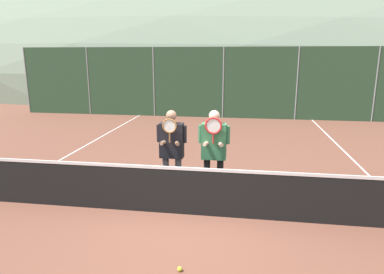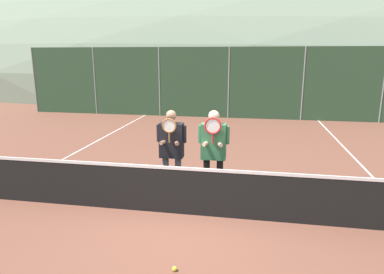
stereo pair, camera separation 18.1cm
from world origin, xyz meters
name	(u,v)px [view 2 (the right image)]	position (x,y,z in m)	size (l,w,h in m)	color
ground_plane	(185,214)	(0.00, 0.00, 0.00)	(120.00, 120.00, 0.00)	brown
hill_distant	(247,74)	(0.00, 49.43, 0.00)	(134.12, 74.51, 26.08)	slate
clubhouse_building	(248,74)	(0.70, 18.22, 1.67)	(17.37, 5.50, 3.29)	beige
fence_back	(229,83)	(0.00, 10.32, 1.64)	(20.04, 0.06, 3.27)	gray
tennis_net	(185,190)	(0.00, 0.00, 0.48)	(11.03, 0.09, 1.02)	gray
court_line_left_sideline	(67,157)	(-4.10, 3.00, 0.00)	(0.05, 16.00, 0.01)	white
court_line_right_sideline	(370,174)	(4.10, 3.00, 0.00)	(0.05, 16.00, 0.01)	white
player_leftmost	(172,147)	(-0.41, 0.68, 1.09)	(0.61, 0.34, 1.84)	#56565B
player_center_left	(213,148)	(0.44, 0.68, 1.11)	(0.62, 0.34, 1.86)	black
car_far_left	(136,91)	(-5.66, 13.48, 0.88)	(4.65, 2.09, 1.70)	slate
car_left_of_center	(222,91)	(-0.65, 13.80, 0.92)	(4.12, 2.08, 1.80)	black
car_center	(313,93)	(4.31, 13.68, 0.88)	(4.54, 2.09, 1.72)	maroon
tennis_ball_on_court	(175,269)	(0.20, -1.72, 0.03)	(0.07, 0.07, 0.07)	#CCDB33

